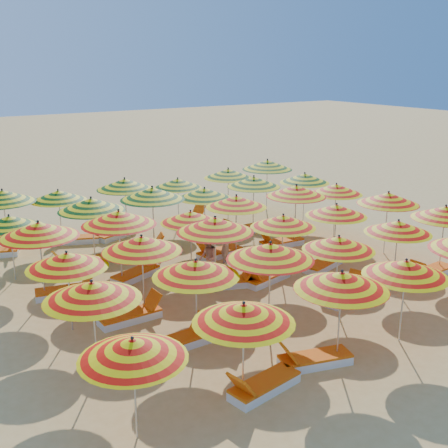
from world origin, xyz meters
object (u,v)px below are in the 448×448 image
Objects in this scene: umbrella_3 at (406,268)px; umbrella_24 at (9,222)px; umbrella_2 at (342,281)px; lounger_4 at (345,294)px; umbrella_17 at (388,198)px; umbrella_27 at (204,193)px; lounger_19 at (117,234)px; umbrella_16 at (336,210)px; umbrella_33 at (178,183)px; lounger_7 at (228,282)px; lounger_10 at (66,291)px; lounger_15 at (141,249)px; umbrella_0 at (133,349)px; lounger_1 at (313,359)px; umbrella_10 at (398,227)px; umbrella_14 at (215,225)px; lounger_16 at (243,230)px; umbrella_29 at (305,178)px; lounger_9 at (324,264)px; umbrella_31 at (58,196)px; umbrella_8 at (270,252)px; lounger_12 at (219,253)px; beachgoer_b at (208,258)px; umbrella_35 at (267,165)px; lounger_0 at (263,386)px; lounger_2 at (178,342)px; umbrella_6 at (92,291)px; umbrella_7 at (196,269)px; umbrella_28 at (254,182)px; umbrella_1 at (244,313)px; umbrella_9 at (339,243)px; umbrella_15 at (283,221)px; lounger_13 at (281,243)px; umbrella_21 at (236,202)px; umbrella_13 at (142,244)px; beachgoer_a at (226,244)px; umbrella_12 at (67,260)px; umbrella_25 at (91,205)px; lounger_11 at (137,273)px; lounger_14 at (79,263)px; umbrella_26 at (152,194)px; lounger_5 at (431,272)px; lounger_8 at (266,278)px; lounger_20 at (189,220)px; umbrella_30 at (3,196)px; umbrella_20 at (191,217)px; lounger_3 at (248,326)px; umbrella_23 at (336,189)px; umbrella_34 at (228,173)px.

umbrella_3 is 1.02× the size of umbrella_24.
lounger_4 is at bearing 42.48° from umbrella_2.
umbrella_17 reaches higher than lounger_4.
lounger_19 is (-2.66, 2.42, -1.80)m from umbrella_27.
umbrella_33 is (-2.28, 7.06, -0.07)m from umbrella_16.
lounger_7 is 1.00× the size of lounger_10.
umbrella_0 is at bearing -97.78° from lounger_15.
umbrella_10 is at bearing -141.81° from lounger_1.
umbrella_14 is 1.50× the size of lounger_16.
umbrella_29 reaches higher than lounger_9.
umbrella_31 reaches higher than lounger_10.
lounger_12 is at bearing 71.15° from umbrella_8.
lounger_7 is 1.02m from beachgoer_b.
lounger_0 is at bearing -127.24° from umbrella_35.
beachgoer_b reaches higher than lounger_2.
umbrella_6 is 1.17× the size of umbrella_8.
umbrella_10 is at bearing -0.77° from umbrella_7.
umbrella_28 is 2.00m from lounger_16.
umbrella_10 is (7.51, 2.52, -0.04)m from umbrella_1.
umbrella_15 reaches higher than umbrella_9.
umbrella_24 is at bearing 135.71° from lounger_9.
lounger_13 is at bearing -99.18° from umbrella_28.
umbrella_31 is (-4.91, 4.69, -0.09)m from umbrella_21.
umbrella_13 is 0.96× the size of umbrella_17.
umbrella_21 reaches higher than lounger_7.
lounger_7 is (-4.21, -4.54, -1.90)m from umbrella_28.
umbrella_7 is 4.47m from umbrella_9.
umbrella_1 is 1.82× the size of beachgoer_b.
lounger_0 is at bearing -159.35° from beachgoer_a.
umbrella_25 is (2.29, 4.48, 0.18)m from umbrella_12.
umbrella_15 is 8.84m from umbrella_31.
lounger_11 is at bearing 18.53° from lounger_16.
lounger_19 is (-0.37, 6.86, -2.00)m from umbrella_14.
umbrella_12 is 1.69× the size of beachgoer_a.
lounger_16 is at bearing 59.81° from umbrella_8.
umbrella_3 is 10.89m from lounger_14.
umbrella_15 is (2.43, 2.51, -0.18)m from umbrella_8.
umbrella_14 is 4.54m from umbrella_26.
lounger_8 is at bearing -31.22° from lounger_5.
umbrella_16 reaches higher than lounger_16.
umbrella_30 is at bearing 161.29° from lounger_20.
lounger_8 is 1.39× the size of beachgoer_a.
umbrella_20 is at bearing -160.87° from umbrella_29.
umbrella_9 is (0.10, 2.42, -0.05)m from umbrella_3.
umbrella_25 is at bearing -42.64° from lounger_5.
lounger_3 and lounger_19 have the same top height.
umbrella_23 is at bearing -96.27° from umbrella_29.
umbrella_0 is 0.84× the size of umbrella_34.
umbrella_10 is 1.32× the size of lounger_10.
umbrella_3 is 5.86m from lounger_2.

